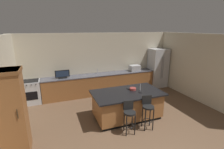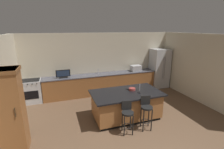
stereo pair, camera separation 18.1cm
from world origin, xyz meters
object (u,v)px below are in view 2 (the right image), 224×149
Objects in this scene: bar_stool_left at (127,115)px; range_oven at (32,91)px; cabinet_tower at (9,110)px; tv_remote at (128,89)px; bar_stool_right at (146,110)px; kitchen_island at (126,105)px; tv_monitor at (63,74)px; microwave at (136,68)px; refrigerator at (159,68)px; cell_phone at (139,93)px; fruit_bowl at (132,89)px.

range_oven is at bearing 140.69° from bar_stool_left.
cabinet_tower reaches higher than tv_remote.
bar_stool_right is (3.50, -0.26, -0.46)m from cabinet_tower.
kitchen_island is 3.95× the size of tv_monitor.
microwave is at bearing 79.67° from bar_stool_right.
tv_monitor is (-4.65, -0.01, 0.11)m from refrigerator.
microwave is at bearing 0.01° from range_oven.
tv_monitor is (-1.84, 2.29, 0.62)m from kitchen_island.
cell_phone is (0.68, 0.61, 0.35)m from bar_stool_left.
range_oven is 1.39m from tv_monitor.
cell_phone reaches higher than kitchen_island.
cabinet_tower is 2.05× the size of bar_stool_right.
microwave is 2.82× the size of tv_remote.
microwave reaches higher than range_oven.
cabinet_tower reaches higher than bar_stool_left.
tv_remote is (3.38, 0.75, -0.16)m from cabinet_tower.
tv_monitor is at bearing 125.51° from bar_stool_left.
bar_stool_left is (-3.13, -3.09, -0.40)m from refrigerator.
bar_stool_left is at bearing -5.21° from cabinet_tower.
microwave is at bearing 177.97° from refrigerator.
tv_monitor reaches higher than cell_phone.
cabinet_tower is at bearing -154.89° from refrigerator.
fruit_bowl is at bearing 24.07° from kitchen_island.
kitchen_island is 0.53m from tv_remote.
tv_monitor is 3.83× the size of cell_phone.
microwave is at bearing 14.02° from tv_remote.
cell_phone is (2.20, -2.47, -0.17)m from tv_monitor.
tv_monitor is at bearing 139.70° from cell_phone.
refrigerator is 3.36× the size of tv_monitor.
tv_monitor is at bearing 90.64° from tv_remote.
tv_monitor is 3.48m from bar_stool_left.
cabinet_tower is 5.53m from microwave.
range_oven is 4.34× the size of fruit_bowl.
tv_monitor reaches higher than fruit_bowl.
tv_remote is at bearing 129.93° from fruit_bowl.
refrigerator reaches higher than range_oven.
fruit_bowl is at bearing 103.18° from bar_stool_right.
tv_remote is (0.48, 1.01, 0.35)m from bar_stool_left.
tv_monitor reaches higher than microwave.
tv_monitor is 3.31m from cell_phone.
microwave is 3.36m from tv_monitor.
cabinet_tower is at bearing -166.46° from cell_phone.
kitchen_island is at bearing -37.21° from range_oven.
refrigerator is 1.91× the size of bar_stool_right.
cell_phone is at bearing -107.27° from tv_remote.
bar_stool_left is 4.34× the size of fruit_bowl.
range_oven is at bearing 148.30° from bar_stool_right.
bar_stool_left reaches higher than cell_phone.
cabinet_tower is 13.76× the size of cell_phone.
kitchen_island is 0.85m from bar_stool_right.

